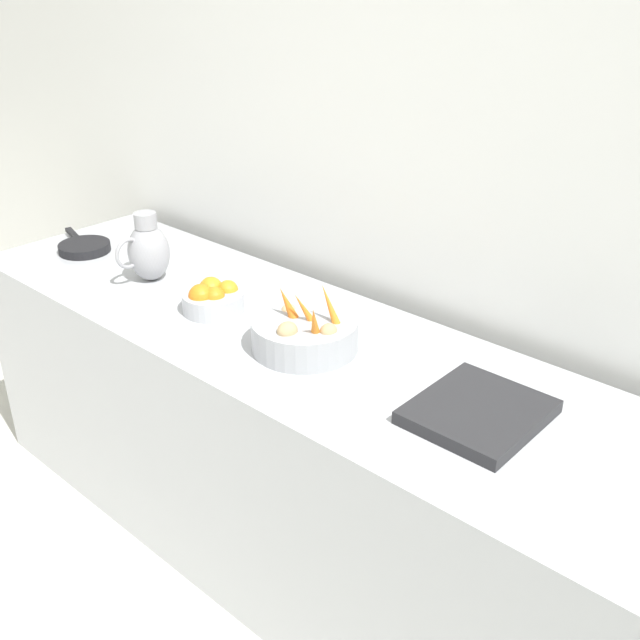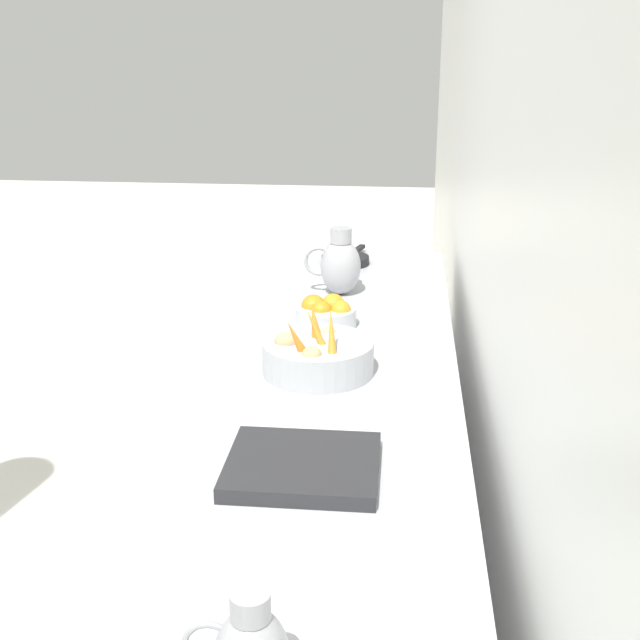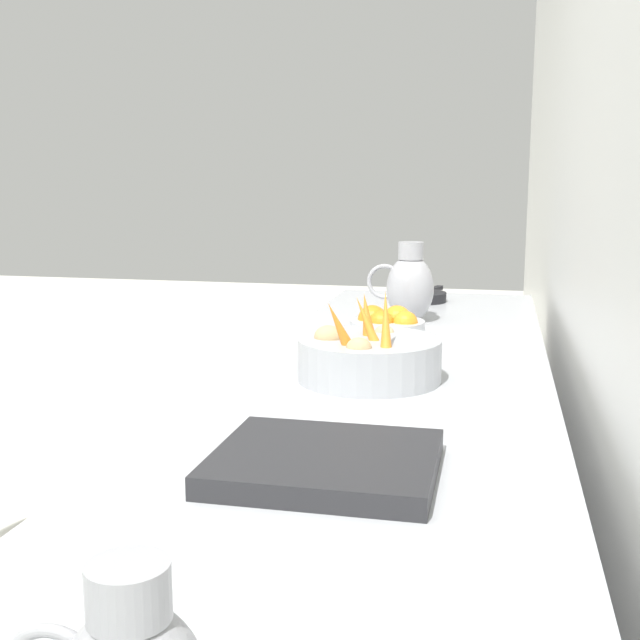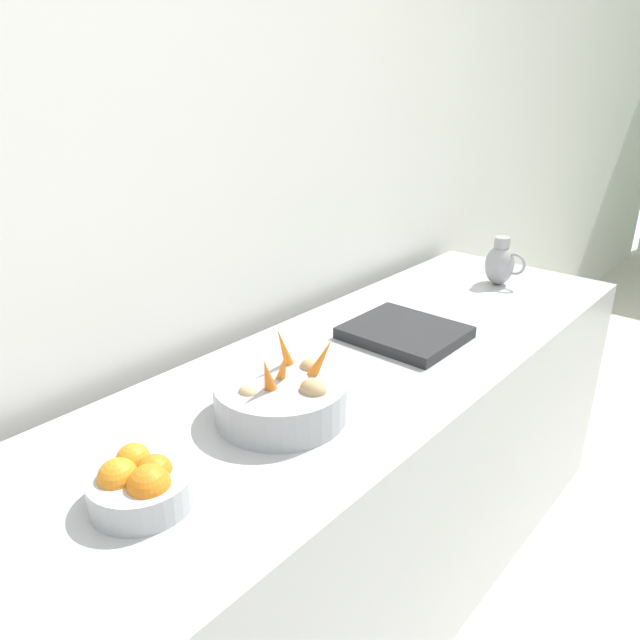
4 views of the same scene
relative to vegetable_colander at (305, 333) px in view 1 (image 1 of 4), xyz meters
The scene contains 7 objects.
tile_wall_left 0.95m from the vegetable_colander, 132.95° to the left, with size 0.10×9.56×3.00m, color white.
prep_counter 0.50m from the vegetable_colander, 124.78° to the left, with size 0.74×3.02×0.89m, color #ADAFB5.
vegetable_colander is the anchor object (origin of this frame).
orange_bowl 0.41m from the vegetable_colander, 88.16° to the right, with size 0.21×0.21×0.11m.
metal_pitcher_tall 0.78m from the vegetable_colander, 90.37° to the right, with size 0.21×0.15×0.25m.
counter_sink_basin 0.59m from the vegetable_colander, 92.72° to the left, with size 0.34×0.30×0.04m, color #232326.
skillet_on_counter 1.21m from the vegetable_colander, 89.86° to the right, with size 0.20×0.33×0.03m.
Camera 1 is at (-0.00, 1.09, 1.97)m, focal length 41.64 mm.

